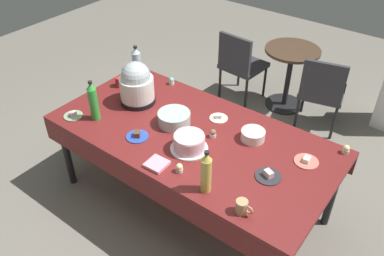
# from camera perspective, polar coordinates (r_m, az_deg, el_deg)

# --- Properties ---
(ground) EXTENTS (9.00, 9.00, 0.00)m
(ground) POSITION_cam_1_polar(r_m,az_deg,el_deg) (3.54, 0.00, -10.40)
(ground) COLOR slate
(potluck_table) EXTENTS (2.20, 1.10, 0.75)m
(potluck_table) POSITION_cam_1_polar(r_m,az_deg,el_deg) (3.07, 0.00, -1.67)
(potluck_table) COLOR maroon
(potluck_table) RESTS_ON ground
(frosted_layer_cake) EXTENTS (0.28, 0.28, 0.13)m
(frosted_layer_cake) POSITION_cam_1_polar(r_m,az_deg,el_deg) (2.85, -0.41, -2.13)
(frosted_layer_cake) COLOR silver
(frosted_layer_cake) RESTS_ON potluck_table
(slow_cooker) EXTENTS (0.30, 0.30, 0.37)m
(slow_cooker) POSITION_cam_1_polar(r_m,az_deg,el_deg) (3.34, -7.97, 6.23)
(slow_cooker) COLOR black
(slow_cooker) RESTS_ON potluck_table
(glass_salad_bowl) EXTENTS (0.26, 0.26, 0.10)m
(glass_salad_bowl) POSITION_cam_1_polar(r_m,az_deg,el_deg) (3.11, -2.59, 1.42)
(glass_salad_bowl) COLOR #B2C6BC
(glass_salad_bowl) RESTS_ON potluck_table
(ceramic_snack_bowl) EXTENTS (0.18, 0.18, 0.08)m
(ceramic_snack_bowl) POSITION_cam_1_polar(r_m,az_deg,el_deg) (2.99, 8.74, -1.02)
(ceramic_snack_bowl) COLOR silver
(ceramic_snack_bowl) RESTS_ON potluck_table
(dessert_plate_cream) EXTENTS (0.15, 0.15, 0.04)m
(dessert_plate_cream) POSITION_cam_1_polar(r_m,az_deg,el_deg) (3.19, 3.84, 1.49)
(dessert_plate_cream) COLOR beige
(dessert_plate_cream) RESTS_ON potluck_table
(dessert_plate_sage) EXTENTS (0.15, 0.15, 0.04)m
(dessert_plate_sage) POSITION_cam_1_polar(r_m,az_deg,el_deg) (3.35, -16.69, 1.77)
(dessert_plate_sage) COLOR #8CA87F
(dessert_plate_sage) RESTS_ON potluck_table
(dessert_plate_cobalt) EXTENTS (0.17, 0.17, 0.05)m
(dessert_plate_cobalt) POSITION_cam_1_polar(r_m,az_deg,el_deg) (3.02, -7.87, -1.09)
(dessert_plate_cobalt) COLOR #2D4CB2
(dessert_plate_cobalt) RESTS_ON potluck_table
(dessert_plate_charcoal) EXTENTS (0.18, 0.18, 0.05)m
(dessert_plate_charcoal) POSITION_cam_1_polar(r_m,az_deg,el_deg) (2.71, 10.90, -6.71)
(dessert_plate_charcoal) COLOR #2D2D33
(dessert_plate_charcoal) RESTS_ON potluck_table
(dessert_plate_coral) EXTENTS (0.17, 0.17, 0.04)m
(dessert_plate_coral) POSITION_cam_1_polar(r_m,az_deg,el_deg) (2.89, 16.11, -4.56)
(dessert_plate_coral) COLOR #E07266
(dessert_plate_coral) RESTS_ON potluck_table
(cupcake_mint) EXTENTS (0.05, 0.05, 0.07)m
(cupcake_mint) POSITION_cam_1_polar(r_m,az_deg,el_deg) (2.98, 3.02, -0.80)
(cupcake_mint) COLOR beige
(cupcake_mint) RESTS_ON potluck_table
(cupcake_vanilla) EXTENTS (0.05, 0.05, 0.07)m
(cupcake_vanilla) POSITION_cam_1_polar(r_m,az_deg,el_deg) (2.69, -1.84, -5.77)
(cupcake_vanilla) COLOR beige
(cupcake_vanilla) RESTS_ON potluck_table
(cupcake_berry) EXTENTS (0.05, 0.05, 0.07)m
(cupcake_berry) POSITION_cam_1_polar(r_m,az_deg,el_deg) (3.63, -2.96, 6.75)
(cupcake_berry) COLOR beige
(cupcake_berry) RESTS_ON potluck_table
(cupcake_cocoa) EXTENTS (0.05, 0.05, 0.07)m
(cupcake_cocoa) POSITION_cam_1_polar(r_m,az_deg,el_deg) (3.56, -14.07, 4.86)
(cupcake_cocoa) COLOR beige
(cupcake_cocoa) RESTS_ON potluck_table
(cupcake_lemon) EXTENTS (0.05, 0.05, 0.07)m
(cupcake_lemon) POSITION_cam_1_polar(r_m,az_deg,el_deg) (3.04, 21.25, -2.89)
(cupcake_lemon) COLOR beige
(cupcake_lemon) RESTS_ON potluck_table
(soda_bottle_lime_soda) EXTENTS (0.07, 0.07, 0.34)m
(soda_bottle_lime_soda) POSITION_cam_1_polar(r_m,az_deg,el_deg) (3.20, -13.98, 3.70)
(soda_bottle_lime_soda) COLOR green
(soda_bottle_lime_soda) RESTS_ON potluck_table
(soda_bottle_water) EXTENTS (0.08, 0.08, 0.27)m
(soda_bottle_water) POSITION_cam_1_polar(r_m,az_deg,el_deg) (3.81, -7.99, 9.57)
(soda_bottle_water) COLOR silver
(soda_bottle_water) RESTS_ON potluck_table
(soda_bottle_ginger_ale) EXTENTS (0.07, 0.07, 0.32)m
(soda_bottle_ginger_ale) POSITION_cam_1_polar(r_m,az_deg,el_deg) (2.49, 2.04, -6.41)
(soda_bottle_ginger_ale) COLOR gold
(soda_bottle_ginger_ale) RESTS_ON potluck_table
(coffee_mug_navy) EXTENTS (0.12, 0.08, 0.08)m
(coffee_mug_navy) POSITION_cam_1_polar(r_m,az_deg,el_deg) (3.78, -9.35, 7.78)
(coffee_mug_navy) COLOR navy
(coffee_mug_navy) RESTS_ON potluck_table
(coffee_mug_red) EXTENTS (0.12, 0.08, 0.09)m
(coffee_mug_red) POSITION_cam_1_polar(r_m,az_deg,el_deg) (3.65, -10.34, 6.53)
(coffee_mug_red) COLOR #B2231E
(coffee_mug_red) RESTS_ON potluck_table
(coffee_mug_black) EXTENTS (0.12, 0.08, 0.09)m
(coffee_mug_black) POSITION_cam_1_polar(r_m,az_deg,el_deg) (3.73, -7.27, 7.59)
(coffee_mug_black) COLOR black
(coffee_mug_black) RESTS_ON potluck_table
(coffee_mug_tan) EXTENTS (0.12, 0.08, 0.09)m
(coffee_mug_tan) POSITION_cam_1_polar(r_m,az_deg,el_deg) (2.44, 7.21, -11.18)
(coffee_mug_tan) COLOR tan
(coffee_mug_tan) RESTS_ON potluck_table
(paper_napkin_stack) EXTENTS (0.15, 0.15, 0.02)m
(paper_napkin_stack) POSITION_cam_1_polar(r_m,az_deg,el_deg) (2.76, -5.08, -5.17)
(paper_napkin_stack) COLOR pink
(paper_napkin_stack) RESTS_ON potluck_table
(maroon_chair_left) EXTENTS (0.48, 0.48, 0.85)m
(maroon_chair_left) POSITION_cam_1_polar(r_m,az_deg,el_deg) (4.61, 6.96, 9.31)
(maroon_chair_left) COLOR #333338
(maroon_chair_left) RESTS_ON ground
(maroon_chair_right) EXTENTS (0.53, 0.53, 0.85)m
(maroon_chair_right) POSITION_cam_1_polar(r_m,az_deg,el_deg) (4.27, 18.18, 5.28)
(maroon_chair_right) COLOR #333338
(maroon_chair_right) RESTS_ON ground
(round_cafe_table) EXTENTS (0.60, 0.60, 0.72)m
(round_cafe_table) POSITION_cam_1_polar(r_m,az_deg,el_deg) (4.59, 13.89, 8.46)
(round_cafe_table) COLOR #473323
(round_cafe_table) RESTS_ON ground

